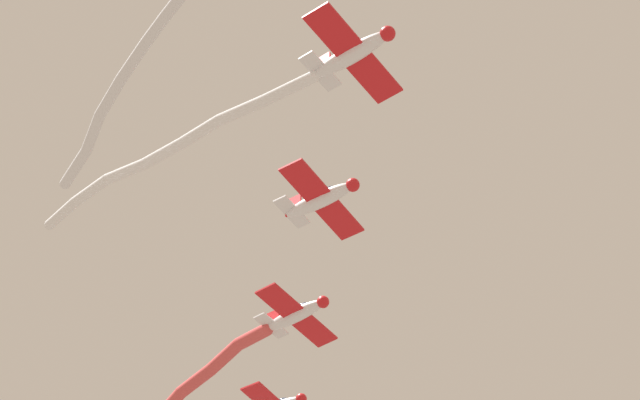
{
  "coord_description": "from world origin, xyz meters",
  "views": [
    {
      "loc": [
        4.64,
        24.39,
        7.62
      ],
      "look_at": [
        -1.9,
        -22.31,
        56.0
      ],
      "focal_mm": 63.68,
      "sensor_mm": 36.0,
      "label": 1
    }
  ],
  "objects": [
    {
      "name": "smoke_trail_lead",
      "position": [
        7.23,
        -10.26,
        54.82
      ],
      "size": [
        13.64,
        19.41,
        2.8
      ],
      "color": "white"
    },
    {
      "name": "airplane_right_wing",
      "position": [
        -1.99,
        -22.23,
        56.02
      ],
      "size": [
        5.8,
        6.37,
        1.77
      ],
      "rotation": [
        0.0,
        0.0,
        2.43
      ],
      "color": "white"
    },
    {
      "name": "airplane_slot",
      "position": [
        -1.87,
        -33.31,
        56.27
      ],
      "size": [
        6.05,
        6.16,
        1.77
      ],
      "rotation": [
        0.0,
        0.0,
        2.37
      ],
      "color": "white"
    },
    {
      "name": "airplane_left_wing",
      "position": [
        -2.1,
        -11.14,
        55.77
      ],
      "size": [
        6.03,
        6.18,
        1.77
      ],
      "rotation": [
        0.0,
        0.0,
        2.38
      ],
      "color": "white"
    },
    {
      "name": "smoke_trail_left_wing",
      "position": [
        7.51,
        -20.6,
        56.83
      ],
      "size": [
        15.51,
        16.71,
        3.17
      ],
      "color": "white"
    }
  ]
}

